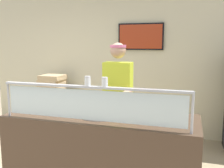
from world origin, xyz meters
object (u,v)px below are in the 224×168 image
(parmesan_shaker, at_px, (88,82))
(pizza_server, at_px, (98,113))
(worker_figure, at_px, (118,98))
(pepper_flake_shaker, at_px, (105,83))
(pizza_tray, at_px, (99,114))
(pizza_box_stack, at_px, (52,83))

(parmesan_shaker, bearing_deg, pizza_server, 91.09)
(pizza_server, height_order, worker_figure, worker_figure)
(pizza_server, xyz_separation_m, pepper_flake_shaker, (0.18, -0.29, 0.39))
(pizza_server, bearing_deg, pizza_tray, 68.72)
(pizza_tray, xyz_separation_m, pepper_flake_shaker, (0.17, -0.31, 0.41))
(pizza_server, bearing_deg, pizza_box_stack, 143.03)
(parmesan_shaker, distance_m, pepper_flake_shaker, 0.18)
(pepper_flake_shaker, distance_m, pizza_box_stack, 2.73)
(pizza_tray, height_order, pizza_server, pizza_server)
(worker_figure, bearing_deg, pizza_box_stack, 147.51)
(pizza_tray, distance_m, pepper_flake_shaker, 0.54)
(pizza_box_stack, bearing_deg, pizza_server, -47.68)
(parmesan_shaker, distance_m, worker_figure, 1.07)
(pizza_tray, xyz_separation_m, pizza_server, (-0.01, -0.02, 0.02))
(pizza_box_stack, bearing_deg, pepper_flake_shaker, -48.89)
(pizza_tray, xyz_separation_m, pizza_box_stack, (-1.60, 1.73, 0.02))
(pizza_server, bearing_deg, pepper_flake_shaker, -46.62)
(pizza_tray, bearing_deg, pizza_server, -121.99)
(parmesan_shaker, height_order, worker_figure, worker_figure)
(pizza_tray, bearing_deg, pizza_box_stack, 132.87)
(pizza_server, height_order, pepper_flake_shaker, pepper_flake_shaker)
(parmesan_shaker, relative_size, pizza_box_stack, 0.21)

